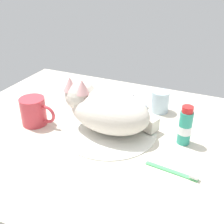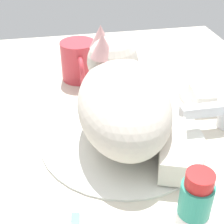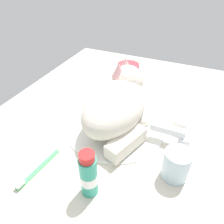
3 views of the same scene
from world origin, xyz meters
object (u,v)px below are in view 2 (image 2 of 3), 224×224
at_px(faucet, 219,117).
at_px(soap_bar, 202,95).
at_px(cat, 123,97).
at_px(coffee_mug, 79,61).
at_px(toothpaste_bottle, 193,214).

relative_size(faucet, soap_bar, 1.84).
relative_size(cat, soap_bar, 4.37).
xyz_separation_m(faucet, soap_bar, (-0.08, -0.00, 0.00)).
bearing_deg(soap_bar, coffee_mug, -125.47).
distance_m(faucet, soap_bar, 0.08).
xyz_separation_m(cat, toothpaste_bottle, (0.24, 0.03, -0.02)).
height_order(faucet, toothpaste_bottle, toothpaste_bottle).
height_order(coffee_mug, toothpaste_bottle, toothpaste_bottle).
bearing_deg(cat, soap_bar, 108.51).
bearing_deg(soap_bar, faucet, 0.97).
bearing_deg(coffee_mug, toothpaste_bottle, 10.44).
relative_size(coffee_mug, toothpaste_bottle, 1.03).
relative_size(cat, toothpaste_bottle, 2.44).
xyz_separation_m(cat, coffee_mug, (-0.23, -0.06, -0.03)).
xyz_separation_m(coffee_mug, soap_bar, (0.17, 0.24, -0.02)).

